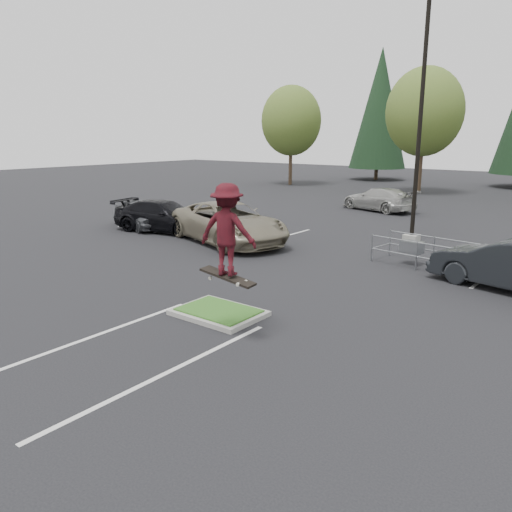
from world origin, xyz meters
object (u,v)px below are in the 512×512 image
Objects in this scene: light_pole at (419,134)px; cart_corral at (415,248)px; car_l_tan at (228,222)px; car_l_black at (163,216)px; car_far_silver at (380,199)px; skateboarder at (227,230)px; car_l_grey at (141,213)px; conif_a at (380,109)px; decid_a at (291,123)px; decid_b at (424,115)px.

light_pole is 2.71× the size of cart_corral.
car_l_tan is 4.11m from car_l_black.
car_l_black is 13.76m from car_far_silver.
car_l_grey is (-12.70, 8.00, -1.81)m from skateboarder.
cart_corral is 7.89m from car_l_tan.
car_l_grey is (-12.00, -5.00, -3.85)m from light_pole.
car_l_grey is (2.50, -33.00, -6.39)m from conif_a.
conif_a is 2.09× the size of car_l_tan.
car_l_black is 1.06× the size of car_far_silver.
decid_a is 12.02m from decid_b.
car_l_tan is at bearing -89.30° from decid_b.
light_pole reaches higher than cart_corral.
car_l_black is at bearing -73.15° from car_l_grey.
skateboarder is 0.45× the size of car_far_silver.
cart_corral is 9.29m from skateboarder.
conif_a reaches higher than skateboarder.
skateboarder is 0.53× the size of car_l_grey.
car_l_grey is at bearing -157.38° from light_pole.
conif_a is (-14.50, 28.00, 2.54)m from light_pole.
conif_a is (4.01, 9.97, 1.52)m from decid_a.
cart_corral is at bearing -110.30° from skateboarder.
light_pole reaches higher than car_l_black.
car_l_black is 1.67m from car_l_grey.
car_l_tan reaches higher than cart_corral.
car_far_silver is at bearing 127.47° from cart_corral.
decid_b reaches higher than car_l_black.
car_l_black is at bearing -154.17° from light_pole.
car_l_black is (4.17, -33.00, -6.35)m from conif_a.
light_pole is 31.63m from conif_a.
decid_a is 1.43× the size of car_l_tan.
conif_a is at bearing -138.00° from car_far_silver.
skateboarder is (0.70, -13.00, -2.05)m from light_pole.
conif_a reaches higher than decid_b.
car_l_tan is at bearing -73.15° from car_l_grey.
light_pole is at bearing -70.65° from decid_b.
car_l_black is (-3.82, -23.53, -5.30)m from decid_b.
car_far_silver is at bearing -12.27° from car_l_grey.
skateboarder is at bearing -69.66° from conif_a.
car_l_tan is 1.51× the size of car_l_grey.
decid_a reaches higher than car_far_silver.
car_l_tan is (0.29, -23.53, -5.18)m from decid_b.
conif_a is at bearing 124.79° from cart_corral.
cart_corral is at bearing -68.70° from car_l_grey.
skateboarder is 0.35× the size of car_l_tan.
car_l_grey is 14.49m from car_far_silver.
decid_a is 1.74× the size of car_l_black.
skateboarder is (-0.90, -9.06, 1.87)m from cart_corral.
decid_a reaches higher than car_l_black.
car_l_tan is (8.28, -33.00, -6.23)m from conif_a.
light_pole is 0.78× the size of conif_a.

